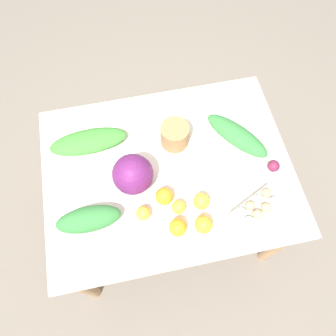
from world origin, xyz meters
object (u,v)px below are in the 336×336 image
object	(u,v)px
orange_1	(179,207)
orange_2	(178,227)
greens_bunch_chard	(89,219)
orange_3	(143,213)
orange_4	(164,196)
paper_bag	(175,135)
cabbage_purple	(133,174)
beet_root	(274,166)
egg_carton	(256,209)
orange_5	(201,201)
greens_bunch_kale	(88,141)
orange_0	(204,225)
greens_bunch_dandelion	(237,135)

from	to	relation	value
orange_1	orange_2	world-z (taller)	orange_2
greens_bunch_chard	orange_1	size ratio (longest dim) A/B	4.44
orange_3	orange_4	distance (m)	0.12
paper_bag	cabbage_purple	bearing A→B (deg)	-142.32
paper_bag	beet_root	bearing A→B (deg)	-29.59
cabbage_purple	orange_4	distance (m)	0.17
orange_1	cabbage_purple	bearing A→B (deg)	135.27
egg_carton	orange_5	bearing A→B (deg)	-45.54
orange_1	orange_5	bearing A→B (deg)	2.21
greens_bunch_kale	paper_bag	bearing A→B (deg)	-9.08
orange_1	paper_bag	bearing A→B (deg)	80.67
greens_bunch_chard	orange_4	size ratio (longest dim) A/B	3.47
cabbage_purple	greens_bunch_kale	distance (m)	0.31
orange_0	orange_1	size ratio (longest dim) A/B	1.25
paper_bag	greens_bunch_chard	world-z (taller)	paper_bag
cabbage_purple	beet_root	world-z (taller)	cabbage_purple
orange_0	orange_2	size ratio (longest dim) A/B	1.01
greens_bunch_dandelion	orange_0	world-z (taller)	orange_0
cabbage_purple	greens_bunch_dandelion	distance (m)	0.55
cabbage_purple	orange_1	xyz separation A→B (m)	(0.17, -0.17, -0.06)
cabbage_purple	orange_3	size ratio (longest dim) A/B	2.83
orange_1	orange_4	xyz separation A→B (m)	(-0.05, 0.06, 0.01)
cabbage_purple	greens_bunch_chard	bearing A→B (deg)	-146.04
paper_bag	orange_3	size ratio (longest dim) A/B	2.11
egg_carton	paper_bag	xyz separation A→B (m)	(-0.28, 0.43, 0.02)
paper_bag	orange_3	world-z (taller)	paper_bag
paper_bag	orange_0	world-z (taller)	paper_bag
beet_root	orange_4	size ratio (longest dim) A/B	0.71
orange_0	orange_5	bearing A→B (deg)	80.77
paper_bag	orange_2	distance (m)	0.45
orange_5	greens_bunch_chard	bearing A→B (deg)	177.99
egg_carton	greens_bunch_dandelion	xyz separation A→B (m)	(0.03, 0.38, -0.01)
greens_bunch_kale	orange_2	size ratio (longest dim) A/B	4.75
paper_bag	greens_bunch_kale	distance (m)	0.42
orange_0	greens_bunch_kale	bearing A→B (deg)	130.71
egg_carton	greens_bunch_kale	world-z (taller)	egg_carton
greens_bunch_kale	beet_root	bearing A→B (deg)	-20.13
egg_carton	orange_1	world-z (taller)	egg_carton
greens_bunch_chard	orange_4	distance (m)	0.35
greens_bunch_chard	orange_2	size ratio (longest dim) A/B	3.58
greens_bunch_chard	beet_root	bearing A→B (deg)	5.56
egg_carton	greens_bunch_chard	bearing A→B (deg)	-32.99
paper_bag	orange_4	size ratio (longest dim) A/B	1.70
paper_bag	greens_bunch_dandelion	distance (m)	0.31
greens_bunch_chard	orange_1	bearing A→B (deg)	-3.13
cabbage_purple	greens_bunch_dandelion	size ratio (longest dim) A/B	0.53
orange_5	orange_3	bearing A→B (deg)	-179.98
beet_root	orange_2	distance (m)	0.55
egg_carton	greens_bunch_kale	bearing A→B (deg)	-60.69
greens_bunch_dandelion	orange_5	size ratio (longest dim) A/B	4.62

